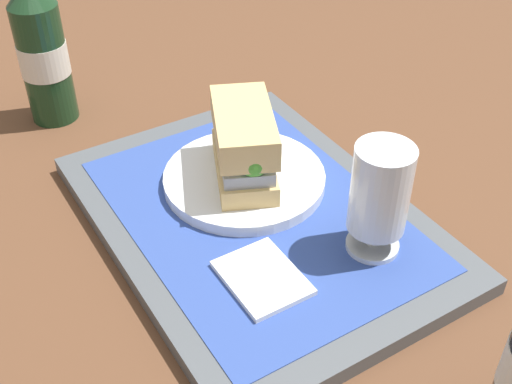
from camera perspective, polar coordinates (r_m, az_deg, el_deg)
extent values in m
plane|color=brown|center=(0.75, 0.00, -2.99)|extent=(3.00, 3.00, 0.00)
cube|color=#4C5156|center=(0.74, 0.00, -2.41)|extent=(0.44, 0.32, 0.02)
cube|color=#2D4793|center=(0.74, 0.00, -1.79)|extent=(0.38, 0.27, 0.00)
cylinder|color=white|center=(0.77, -1.02, 1.15)|extent=(0.19, 0.19, 0.01)
cube|color=tan|center=(0.76, -1.03, 2.29)|extent=(0.14, 0.11, 0.02)
cube|color=#9EA3A8|center=(0.75, -1.05, 3.52)|extent=(0.13, 0.10, 0.02)
cube|color=silver|center=(0.74, -1.06, 4.28)|extent=(0.12, 0.09, 0.01)
sphere|color=#47932D|center=(0.70, -0.59, 2.63)|extent=(0.04, 0.04, 0.04)
cube|color=tan|center=(0.73, -1.08, 5.70)|extent=(0.14, 0.11, 0.04)
cylinder|color=silver|center=(0.70, 10.02, -4.52)|extent=(0.06, 0.06, 0.01)
cylinder|color=silver|center=(0.69, 10.16, -3.61)|extent=(0.01, 0.01, 0.02)
cylinder|color=silver|center=(0.66, 10.73, 0.25)|extent=(0.06, 0.06, 0.09)
cylinder|color=gold|center=(0.66, 10.59, -0.65)|extent=(0.06, 0.06, 0.07)
cylinder|color=white|center=(0.64, 11.00, 2.08)|extent=(0.05, 0.05, 0.01)
cube|color=white|center=(0.66, 0.55, -7.42)|extent=(0.09, 0.07, 0.01)
cylinder|color=#19381E|center=(0.94, -17.79, 10.52)|extent=(0.06, 0.06, 0.17)
cylinder|color=silver|center=(0.94, -17.89, 10.96)|extent=(0.07, 0.07, 0.05)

